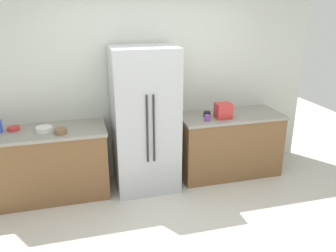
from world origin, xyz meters
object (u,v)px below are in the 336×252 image
object	(u,v)px
cup_b	(207,118)
bowl_b	(44,129)
toaster	(223,111)
cup_a	(207,114)
bowl_a	(61,131)
bowl_c	(13,129)
refrigerator	(145,120)

from	to	relation	value
cup_b	bowl_b	world-z (taller)	cup_b
cup_b	toaster	bearing A→B (deg)	12.88
toaster	cup_a	world-z (taller)	toaster
bowl_a	bowl_c	distance (m)	0.61
refrigerator	bowl_a	bearing A→B (deg)	-173.17
toaster	cup_b	xyz separation A→B (m)	(-0.25, -0.06, -0.06)
cup_a	bowl_a	distance (m)	1.91
toaster	bowl_c	size ratio (longest dim) A/B	1.45
bowl_b	cup_a	bearing A→B (deg)	0.61
refrigerator	cup_b	size ratio (longest dim) A/B	22.91
cup_b	bowl_c	bearing A→B (deg)	173.58
cup_b	bowl_c	distance (m)	2.41
bowl_a	cup_b	bearing A→B (deg)	-0.35
cup_a	bowl_c	world-z (taller)	cup_a
cup_b	bowl_b	bearing A→B (deg)	175.83
toaster	bowl_a	xyz separation A→B (m)	(-2.09, -0.05, -0.07)
toaster	bowl_b	world-z (taller)	toaster
refrigerator	toaster	bearing A→B (deg)	-4.26
refrigerator	bowl_a	world-z (taller)	refrigerator
refrigerator	toaster	world-z (taller)	refrigerator
refrigerator	bowl_c	xyz separation A→B (m)	(-1.59, 0.13, -0.02)
toaster	refrigerator	bearing A→B (deg)	175.74
refrigerator	bowl_a	size ratio (longest dim) A/B	12.86
bowl_b	refrigerator	bearing A→B (deg)	-0.62
refrigerator	bowl_b	distance (m)	1.23
refrigerator	cup_b	distance (m)	0.82
toaster	bowl_c	xyz separation A→B (m)	(-2.65, 0.21, -0.08)
toaster	cup_a	bearing A→B (deg)	148.23
cup_a	cup_b	bearing A→B (deg)	-110.21
bowl_a	bowl_b	bearing A→B (deg)	144.83
cup_b	bowl_a	bearing A→B (deg)	179.65
refrigerator	bowl_c	bearing A→B (deg)	175.17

